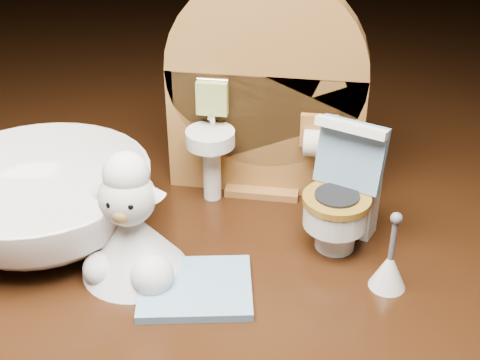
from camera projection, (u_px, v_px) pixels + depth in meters
The scene contains 6 objects.
backdrop_panel at pixel (264, 101), 0.43m from camera, with size 0.13×0.05×0.15m.
toy_toilet at pixel (343, 200), 0.40m from camera, with size 0.05×0.06×0.08m.
bath_mat at pixel (195, 288), 0.37m from camera, with size 0.06×0.05×0.00m, color #6B93B4.
toilet_brush at pixel (389, 268), 0.37m from camera, with size 0.02×0.02×0.05m.
plush_lamb at pixel (131, 233), 0.37m from camera, with size 0.06×0.06×0.08m.
ceramic_bowl at pixel (42, 202), 0.41m from camera, with size 0.14×0.14×0.04m, color white.
Camera 1 is at (0.04, -0.33, 0.25)m, focal length 50.00 mm.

